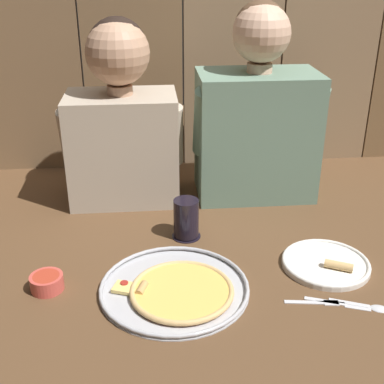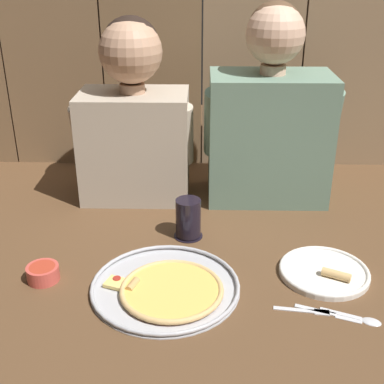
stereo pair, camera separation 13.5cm
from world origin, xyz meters
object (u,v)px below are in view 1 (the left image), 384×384
(pizza_tray, at_px, (177,289))
(dinner_plate, at_px, (326,263))
(drinking_glass, at_px, (186,219))
(dipping_bowl, at_px, (47,282))
(diner_left, at_px, (122,119))
(diner_right, at_px, (257,114))

(pizza_tray, height_order, dinner_plate, dinner_plate)
(drinking_glass, bearing_deg, pizza_tray, -99.48)
(dinner_plate, distance_m, dipping_bowl, 0.73)
(dinner_plate, bearing_deg, dipping_bowl, -177.11)
(dinner_plate, distance_m, diner_left, 0.77)
(diner_left, distance_m, diner_right, 0.44)
(dinner_plate, bearing_deg, pizza_tray, -169.08)
(dinner_plate, distance_m, diner_right, 0.56)
(drinking_glass, bearing_deg, diner_right, 48.19)
(diner_right, bearing_deg, drinking_glass, -131.81)
(dipping_bowl, bearing_deg, pizza_tray, -7.36)
(dipping_bowl, distance_m, diner_left, 0.60)
(drinking_glass, height_order, diner_right, diner_right)
(drinking_glass, height_order, diner_left, diner_left)
(dinner_plate, height_order, diner_right, diner_right)
(drinking_glass, xyz_separation_m, diner_right, (0.26, 0.29, 0.22))
(drinking_glass, relative_size, diner_right, 0.19)
(drinking_glass, xyz_separation_m, dipping_bowl, (-0.37, -0.23, -0.04))
(dinner_plate, xyz_separation_m, diner_right, (-0.10, 0.48, 0.27))
(pizza_tray, bearing_deg, dinner_plate, 10.92)
(dinner_plate, relative_size, dipping_bowl, 2.83)
(pizza_tray, relative_size, dinner_plate, 1.60)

